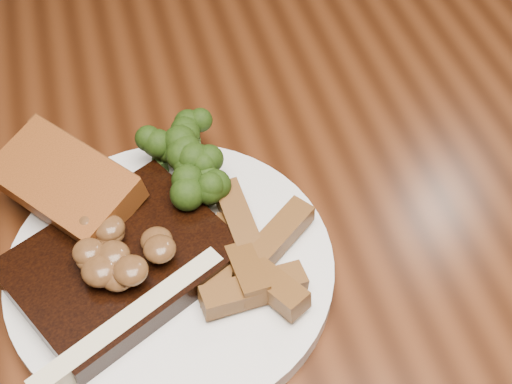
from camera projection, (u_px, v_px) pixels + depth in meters
dining_table at (240, 274)px, 0.67m from camera, size 1.60×0.90×0.75m
chair_far at (197, 47)px, 1.18m from camera, size 0.50×0.50×0.86m
plate at (171, 270)px, 0.56m from camera, size 0.30×0.30×0.01m
steak at (122, 264)px, 0.54m from camera, size 0.19×0.18×0.02m
steak_bone at (133, 326)px, 0.51m from camera, size 0.15×0.09×0.02m
mushroom_pile at (108, 248)px, 0.52m from camera, size 0.08×0.08×0.03m
garlic_bread at (70, 199)px, 0.58m from camera, size 0.12×0.13×0.03m
potato_wedges at (259, 244)px, 0.55m from camera, size 0.10×0.10×0.02m
broccoli_cluster at (198, 168)px, 0.59m from camera, size 0.08×0.08×0.04m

